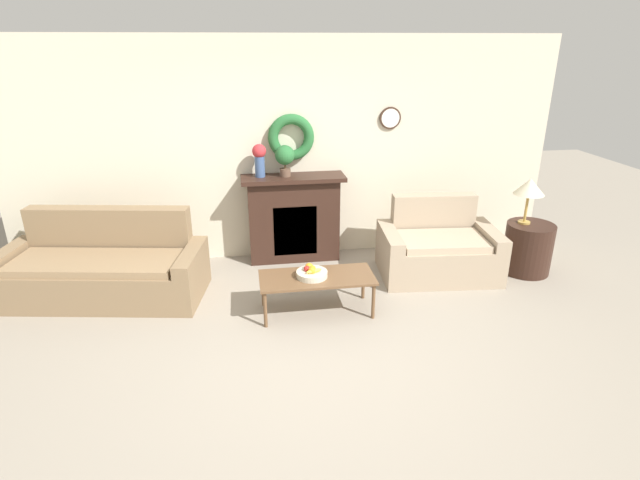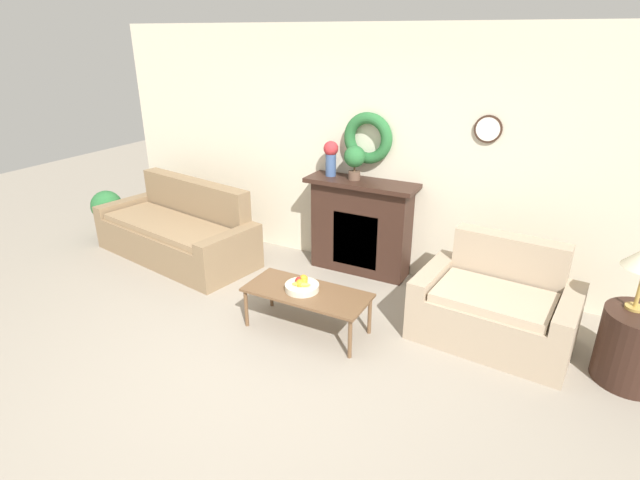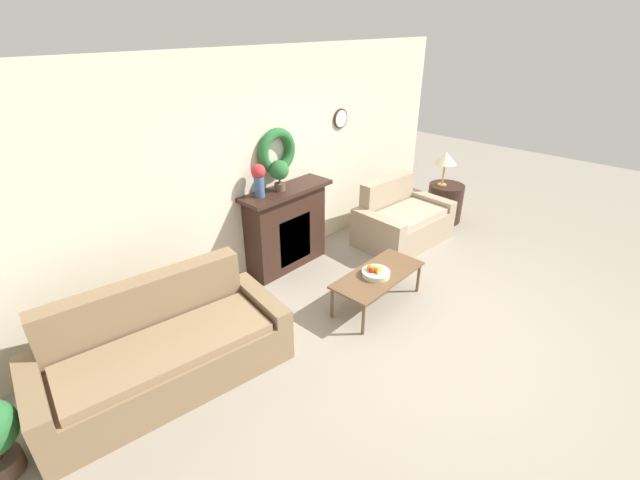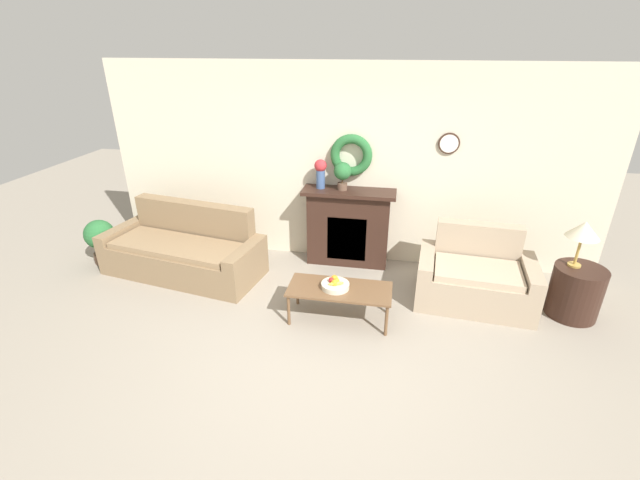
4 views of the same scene
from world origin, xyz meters
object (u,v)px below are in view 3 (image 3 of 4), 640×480
loveseat_right (401,221)px  table_lamp (446,158)px  side_table_by_loveseat (445,203)px  fireplace (286,228)px  fruit_bowl (376,272)px  vase_on_mantel_left (259,178)px  couch_left (164,351)px  coffee_table (378,277)px  potted_plant_on_mantel (279,172)px

loveseat_right → table_lamp: bearing=1.5°
loveseat_right → side_table_by_loveseat: (1.09, -0.12, -0.01)m
table_lamp → fireplace: bearing=163.9°
fruit_bowl → side_table_by_loveseat: (2.70, 0.57, -0.14)m
side_table_by_loveseat → loveseat_right: bearing=173.9°
loveseat_right → vase_on_mantel_left: 2.38m
side_table_by_loveseat → couch_left: bearing=178.2°
loveseat_right → table_lamp: size_ratio=2.63×
couch_left → coffee_table: 2.35m
vase_on_mantel_left → potted_plant_on_mantel: 0.30m
fireplace → table_lamp: 2.81m
fireplace → couch_left: (-2.15, -0.67, -0.24)m
table_lamp → potted_plant_on_mantel: potted_plant_on_mantel is taller
couch_left → table_lamp: 4.87m
couch_left → table_lamp: size_ratio=4.18×
fireplace → potted_plant_on_mantel: size_ratio=3.35×
fruit_bowl → table_lamp: table_lamp is taller
vase_on_mantel_left → potted_plant_on_mantel: bearing=-3.8°
couch_left → table_lamp: bearing=8.6°
couch_left → potted_plant_on_mantel: potted_plant_on_mantel is taller
vase_on_mantel_left → coffee_table: bearing=-71.3°
fireplace → potted_plant_on_mantel: (-0.09, -0.01, 0.78)m
couch_left → fruit_bowl: couch_left is taller
vase_on_mantel_left → table_lamp: bearing=-14.2°
loveseat_right → table_lamp: table_lamp is taller
loveseat_right → vase_on_mantel_left: vase_on_mantel_left is taller
loveseat_right → coffee_table: (-1.56, -0.69, 0.06)m
potted_plant_on_mantel → fireplace: bearing=8.8°
loveseat_right → coffee_table: 1.71m
table_lamp → potted_plant_on_mantel: 2.87m
couch_left → side_table_by_loveseat: size_ratio=3.71×
loveseat_right → fruit_bowl: bearing=-151.9°
fireplace → potted_plant_on_mantel: 0.78m
loveseat_right → side_table_by_loveseat: size_ratio=2.33×
fruit_bowl → vase_on_mantel_left: vase_on_mantel_left is taller
vase_on_mantel_left → potted_plant_on_mantel: size_ratio=1.05×
loveseat_right → fruit_bowl: loveseat_right is taller
fireplace → potted_plant_on_mantel: bearing=-171.2°
table_lamp → side_table_by_loveseat: bearing=-38.7°
fireplace → side_table_by_loveseat: size_ratio=2.07×
side_table_by_loveseat → table_lamp: (-0.07, 0.06, 0.74)m
fruit_bowl → loveseat_right: bearing=23.2°
loveseat_right → fruit_bowl: size_ratio=4.50×
side_table_by_loveseat → fireplace: bearing=163.2°
potted_plant_on_mantel → table_lamp: bearing=-15.3°
couch_left → fruit_bowl: bearing=-8.6°
coffee_table → vase_on_mantel_left: (-0.48, 1.41, 0.96)m
fireplace → loveseat_right: bearing=-23.3°
loveseat_right → vase_on_mantel_left: bearing=165.6°
fireplace → couch_left: fireplace is taller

